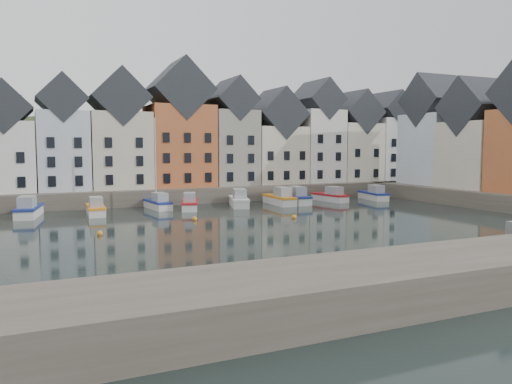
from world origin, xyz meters
TOP-DOWN VIEW (x-y plane):
  - ground at (0.00, 0.00)m, footprint 260.00×260.00m
  - far_quay at (0.00, 30.00)m, footprint 90.00×16.00m
  - near_wall at (-10.00, -22.00)m, footprint 50.00×6.00m
  - hillside at (0.02, 56.00)m, footprint 153.60×70.40m
  - far_terrace at (3.21, 28.00)m, footprint 72.37×8.16m
  - right_terrace at (36.00, 8.07)m, footprint 8.30×24.25m
  - mooring_buoys at (-4.00, 5.33)m, footprint 20.50×5.50m
  - boat_b at (-19.57, 17.79)m, footprint 3.15×6.88m
  - boat_c at (-12.79, 16.45)m, footprint 2.13×6.03m
  - boat_d at (-5.23, 18.87)m, footprint 2.43×6.05m
  - boat_e at (-1.83, 16.95)m, footprint 3.58×6.27m
  - boat_f at (4.74, 17.25)m, footprint 3.84×6.91m
  - boat_g at (10.43, 17.00)m, footprint 2.41×6.85m
  - boat_h at (12.68, 17.21)m, footprint 2.25×6.80m
  - boat_i at (18.66, 17.62)m, footprint 2.73×6.25m
  - boat_j at (25.54, 17.02)m, footprint 2.96×6.42m

SIDE VIEW (x-z plane):
  - hillside at x=0.02m, z-range -49.96..14.04m
  - ground at x=0.00m, z-range 0.00..0.00m
  - mooring_buoys at x=-4.00m, z-range -0.10..0.40m
  - boat_c at x=-12.79m, z-range -0.46..1.82m
  - boat_e at x=-1.83m, z-range -0.47..1.84m
  - boat_i at x=18.66m, z-range -0.47..1.85m
  - boat_j at x=25.54m, z-range -0.48..1.90m
  - boat_d at x=-5.23m, z-range -4.90..6.36m
  - boat_f at x=4.74m, z-range -0.51..2.02m
  - boat_b at x=-19.57m, z-range -0.51..2.03m
  - boat_h at x=12.68m, z-range -0.52..2.07m
  - boat_g at x=10.43m, z-range -0.52..2.07m
  - far_quay at x=0.00m, z-range 0.00..2.00m
  - near_wall at x=-10.00m, z-range 0.00..2.00m
  - far_terrace at x=3.21m, z-range -0.01..17.76m
  - right_terrace at x=36.00m, z-range 0.73..17.10m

